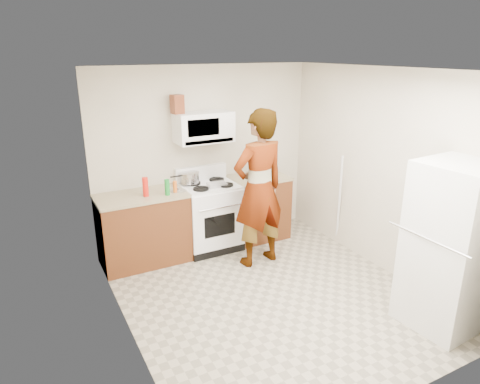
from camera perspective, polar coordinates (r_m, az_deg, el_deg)
floor at (r=5.08m, az=4.18°, el=-13.48°), size 3.60×3.60×0.00m
back_wall at (r=6.07m, az=-4.56°, el=4.77°), size 3.20×0.02×2.50m
right_wall at (r=5.53m, az=18.61°, el=2.47°), size 0.02×3.60×2.50m
cabinet_left at (r=5.73m, az=-12.73°, el=-4.95°), size 1.12×0.62×0.90m
counter_left at (r=5.56m, az=-13.07°, el=-0.53°), size 1.14×0.64×0.03m
cabinet_right at (r=6.34m, az=2.35°, el=-2.14°), size 0.80×0.62×0.90m
counter_right at (r=6.19m, az=2.41°, el=1.91°), size 0.82×0.64×0.03m
gas_range at (r=5.99m, az=-4.07°, el=-3.08°), size 0.76×0.65×1.13m
microwave at (r=5.77m, az=-4.87°, el=8.62°), size 0.76×0.38×0.40m
person at (r=5.38m, az=2.53°, el=0.39°), size 0.79×0.56×2.03m
fridge at (r=4.69m, az=26.27°, el=-6.59°), size 0.75×0.75×1.70m
kettle at (r=6.26m, az=2.26°, el=3.05°), size 0.15×0.15×0.16m
jug at (r=5.62m, az=-8.38°, el=11.51°), size 0.16×0.16×0.24m
saucepan at (r=5.86m, az=-6.72°, el=1.91°), size 0.27×0.27×0.14m
tray at (r=5.76m, az=-3.11°, el=1.00°), size 0.26×0.18×0.05m
bottle_spray at (r=5.46m, az=-12.50°, el=0.67°), size 0.09×0.09×0.24m
bottle_hot_sauce at (r=5.53m, az=-8.67°, el=0.67°), size 0.06×0.06×0.15m
bottle_green_cap at (r=5.45m, az=-9.68°, el=0.63°), size 0.08×0.08×0.21m
pot_lid at (r=5.63m, az=-8.29°, el=0.25°), size 0.23×0.23×0.01m
broom at (r=6.13m, az=13.11°, el=-1.08°), size 0.21×0.23×1.34m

